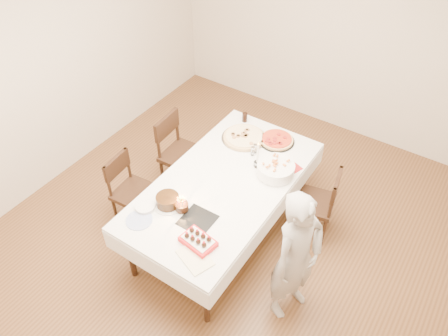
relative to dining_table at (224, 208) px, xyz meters
The scene contains 22 objects.
floor 0.38m from the dining_table, 43.24° to the right, with size 5.00×5.00×0.00m, color #50321B.
wall_back 2.63m from the dining_table, 88.67° to the left, with size 4.50×0.04×2.70m, color beige.
wall_left 2.40m from the dining_table, behind, with size 0.04×5.00×2.70m, color beige.
dining_table is the anchor object (origin of this frame).
chair_right_savory 0.92m from the dining_table, 35.86° to the left, with size 0.43×0.43×0.85m, color #311D10, non-canonical shape.
chair_left_savory 0.84m from the dining_table, 156.38° to the left, with size 0.49×0.49×0.95m, color #311D10, non-canonical shape.
chair_left_dessert 0.94m from the dining_table, 156.29° to the right, with size 0.44×0.44×0.86m, color #311D10, non-canonical shape.
person 1.10m from the dining_table, 21.36° to the right, with size 0.52×0.34×1.42m, color #A9A49F.
pizza_white 0.81m from the dining_table, 105.77° to the left, with size 0.49×0.49×0.04m, color beige.
pizza_pepperoni 0.93m from the dining_table, 81.35° to the left, with size 0.38×0.38×0.04m, color red.
red_placemat 0.74m from the dining_table, 53.05° to the left, with size 0.27×0.27×0.01m, color #B21E1E.
pasta_bowl 0.68m from the dining_table, 46.07° to the left, with size 0.37×0.37×0.12m, color white.
taper_candle 0.67m from the dining_table, 68.09° to the left, with size 0.07×0.07×0.31m, color white.
shaker_pair 0.66m from the dining_table, 87.19° to the left, with size 0.09×0.09×0.11m, color white, non-canonical shape.
cola_glass 1.10m from the dining_table, 110.23° to the left, with size 0.06×0.06×0.11m, color black.
layer_cake 0.73m from the dining_table, 116.31° to the right, with size 0.27×0.27×0.11m, color black.
cake_board 0.65m from the dining_table, 82.40° to the right, with size 0.29×0.29×0.01m, color black.
birthday_cake 0.69m from the dining_table, 103.20° to the right, with size 0.12×0.12×0.13m, color #361C0E.
strawberry_box 0.87m from the dining_table, 72.85° to the right, with size 0.29×0.20×0.07m, color red, non-canonical shape.
box_lid 0.99m from the dining_table, 71.35° to the right, with size 0.30×0.20×0.03m, color beige.
plate_stack 0.89m from the dining_table, 121.33° to the right, with size 0.19×0.19×0.04m, color white.
china_plate 0.97m from the dining_table, 113.70° to the right, with size 0.24×0.24×0.01m, color white.
Camera 1 is at (1.61, -2.45, 3.72)m, focal length 35.00 mm.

